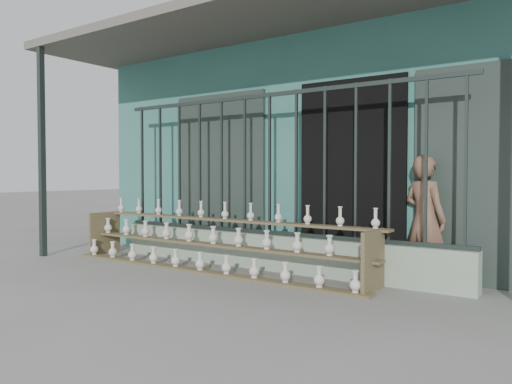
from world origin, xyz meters
The scene contains 6 objects.
ground centered at (0.00, 0.00, 0.00)m, with size 60.00×60.00×0.00m, color slate.
workshop_building centered at (0.00, 4.23, 1.62)m, with size 7.40×6.60×3.21m.
parapet_wall centered at (0.00, 1.30, 0.23)m, with size 5.00×0.20×0.45m, color #8EA38B.
security_fence centered at (0.00, 1.30, 1.35)m, with size 5.00×0.04×1.80m.
shelf_rack centered at (-0.60, 0.89, 0.36)m, with size 4.50×0.68×0.85m.
elderly_woman centered at (1.86, 1.62, 0.71)m, with size 0.52×0.34×1.43m, color brown.
Camera 1 is at (3.49, -3.98, 1.21)m, focal length 35.00 mm.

